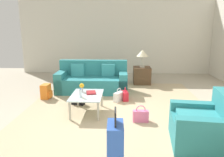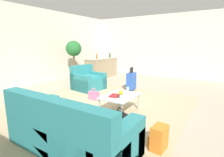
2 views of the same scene
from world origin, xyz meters
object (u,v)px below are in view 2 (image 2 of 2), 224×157
wine_glass_right_of_centre (105,56)px  wine_glass_rightmost (109,55)px  wine_glass_leftmost (94,57)px  handbag_pink (94,95)px  wine_bottle_green (110,55)px  bar_console (102,68)px  potted_ficus (74,54)px  water_bottle (128,90)px  flower_vase (121,94)px  coffee_table (120,98)px  suitcase_blue (131,81)px  wine_glass_left_of_centre (99,56)px  wine_bottle_amber (97,57)px  handbag_black (120,118)px  backpack_orange (159,138)px  handbag_white (74,113)px  couch (67,132)px  coffee_table_book (115,96)px  handbag_red (66,112)px  armchair (87,81)px

wine_glass_right_of_centre → wine_glass_rightmost: size_ratio=1.00×
wine_glass_leftmost → handbag_pink: bearing=-141.9°
wine_bottle_green → bar_console: bearing=166.8°
bar_console → potted_ficus: potted_ficus is taller
water_bottle → flower_vase: flower_vase is taller
coffee_table → suitcase_blue: bearing=19.3°
wine_bottle_green → potted_ficus: bearing=158.4°
wine_glass_left_of_centre → wine_glass_rightmost: bearing=2.6°
wine_glass_left_of_centre → wine_bottle_amber: size_ratio=0.51×
handbag_black → backpack_orange: size_ratio=0.89×
wine_bottle_green → handbag_black: 5.70m
wine_glass_leftmost → suitcase_blue: size_ratio=0.18×
coffee_table → handbag_white: coffee_table is taller
couch → wine_glass_right_of_centre: wine_glass_right_of_centre is taller
flower_vase → wine_glass_rightmost: bearing=36.9°
coffee_table_book → wine_glass_left_of_centre: bearing=30.4°
wine_glass_leftmost → couch: bearing=-145.8°
wine_bottle_green → backpack_orange: wine_bottle_green is taller
couch → potted_ficus: (4.00, 3.80, 0.92)m
handbag_red → backpack_orange: size_ratio=0.89×
handbag_red → coffee_table_book: bearing=-44.6°
coffee_table_book → suitcase_blue: (2.12, 0.62, -0.09)m
armchair → wine_glass_right_of_centre: bearing=20.7°
wine_glass_rightmost → handbag_black: (-4.67, -3.44, -0.94)m
wine_glass_left_of_centre → wine_glass_right_of_centre: 0.43m
wine_glass_left_of_centre → wine_glass_right_of_centre: size_ratio=1.00×
flower_vase → wine_glass_rightmost: (4.37, 3.28, 0.51)m
wine_glass_left_of_centre → handbag_black: 5.19m
wine_glass_leftmost → wine_glass_rightmost: 1.30m
coffee_table → wine_glass_left_of_centre: wine_glass_left_of_centre is taller
coffee_table → handbag_red: (-0.94, 0.89, -0.25)m
handbag_red → bar_console: bearing=26.5°
coffee_table_book → wine_glass_rightmost: bearing=24.5°
handbag_red → backpack_orange: 2.18m
wine_bottle_green → wine_glass_leftmost: bearing=175.7°
wine_bottle_green → handbag_pink: bearing=-153.5°
coffee_table → backpack_orange: 1.64m
armchair → handbag_pink: size_ratio=3.01×
bar_console → handbag_red: size_ratio=5.28×
wine_glass_left_of_centre → wine_bottle_amber: 0.36m
flower_vase → wine_glass_right_of_centre: wine_glass_right_of_centre is taller
wine_bottle_amber → wine_bottle_green: size_ratio=1.00×
handbag_black → wine_glass_leftmost: bearing=45.0°
coffee_table → backpack_orange: size_ratio=2.44×
flower_vase → wine_bottle_amber: 4.47m
water_bottle → bar_console: bearing=44.1°
handbag_white → wine_glass_leftmost: bearing=32.3°
water_bottle → handbag_black: 0.85m
potted_ficus → couch: bearing=-136.5°
backpack_orange → suitcase_blue: bearing=33.6°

